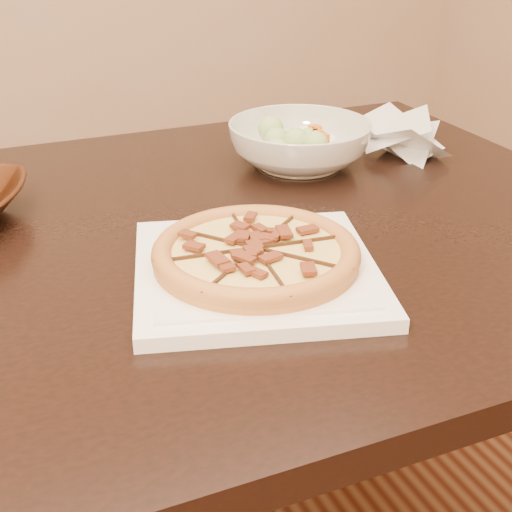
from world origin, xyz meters
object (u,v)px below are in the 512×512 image
Objects in this scene: dining_table at (134,302)px; pizza at (256,253)px; plate at (256,270)px; salad_bowl at (300,145)px.

pizza reaches higher than dining_table.
plate is (0.11, -0.17, 0.11)m from dining_table.
dining_table is at bearing 124.17° from plate.
plate is 1.44× the size of pizza.
plate is 0.02m from pizza.
salad_bowl is (0.23, 0.34, 0.00)m from pizza.
salad_bowl reaches higher than dining_table.
plate is at bearing -103.45° from pizza.
dining_table is at bearing 124.17° from pizza.
salad_bowl is (0.23, 0.34, 0.03)m from plate.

